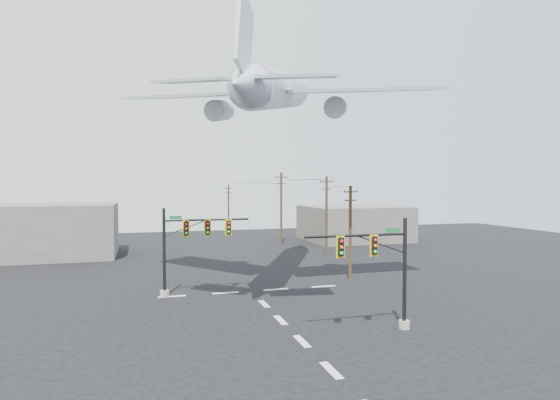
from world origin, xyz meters
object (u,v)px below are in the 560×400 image
object	(u,v)px
utility_pole_a	(350,231)
utility_pole_b	(327,215)
signal_mast_near	(384,270)
utility_pole_d	(229,208)
utility_pole_c	(281,206)
signal_mast_far	(186,246)
airliner	(277,91)

from	to	relation	value
utility_pole_a	utility_pole_b	xyz separation A→B (m)	(2.97, 12.77, 0.52)
signal_mast_near	utility_pole_b	distance (m)	27.25
utility_pole_a	utility_pole_d	distance (m)	39.41
utility_pole_a	utility_pole_c	size ratio (longest dim) A/B	0.82
signal_mast_far	utility_pole_d	xyz separation A→B (m)	(10.51, 41.07, 0.55)
utility_pole_a	utility_pole_c	world-z (taller)	utility_pole_c
airliner	utility_pole_d	bearing A→B (deg)	21.75
signal_mast_far	utility_pole_b	bearing A→B (deg)	40.46
utility_pole_a	utility_pole_b	distance (m)	13.12
airliner	signal_mast_near	bearing A→B (deg)	-144.49
utility_pole_b	signal_mast_near	bearing A→B (deg)	-120.89
utility_pole_a	utility_pole_c	distance (m)	25.20
signal_mast_near	utility_pole_b	size ratio (longest dim) A/B	0.70
utility_pole_a	airliner	bearing A→B (deg)	157.20
utility_pole_d	utility_pole_a	bearing A→B (deg)	-101.19
signal_mast_near	utility_pole_a	world-z (taller)	utility_pole_a
signal_mast_far	utility_pole_b	world-z (taller)	utility_pole_b
utility_pole_c	utility_pole_b	bearing A→B (deg)	-106.02
signal_mast_near	utility_pole_c	distance (m)	39.06
utility_pole_c	airliner	size ratio (longest dim) A/B	0.37
utility_pole_d	airliner	bearing A→B (deg)	-110.71
airliner	signal_mast_far	bearing A→B (deg)	132.06
utility_pole_a	utility_pole_d	xyz separation A→B (m)	(-3.63, 39.24, -0.01)
utility_pole_b	utility_pole_d	xyz separation A→B (m)	(-6.60, 26.47, -0.53)
signal_mast_near	utility_pole_d	bearing A→B (deg)	89.39
utility_pole_b	utility_pole_c	xyz separation A→B (m)	(-1.73, 12.38, 0.39)
utility_pole_c	utility_pole_d	xyz separation A→B (m)	(-4.87, 14.09, -0.92)
utility_pole_a	airliner	size ratio (longest dim) A/B	0.31
utility_pole_b	signal_mast_far	bearing A→B (deg)	-155.18
utility_pole_a	utility_pole_b	bearing A→B (deg)	57.40
signal_mast_near	airliner	distance (m)	18.85
utility_pole_c	airliner	xyz separation A→B (m)	(-7.75, -24.78, 10.82)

